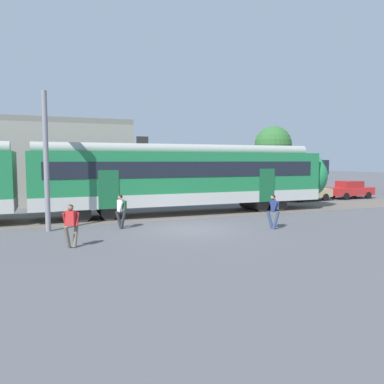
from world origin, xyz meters
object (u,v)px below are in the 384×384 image
object	(u,v)px
parked_car_tan	(307,191)
pedestrian_red	(71,223)
pedestrian_white	(121,208)
pedestrian_navy	(274,209)
parked_car_red	(350,190)

from	to	relation	value
parked_car_tan	pedestrian_red	bearing A→B (deg)	-151.13
pedestrian_red	parked_car_tan	distance (m)	21.94
pedestrian_white	pedestrian_navy	world-z (taller)	same
pedestrian_navy	parked_car_red	size ratio (longest dim) A/B	0.41
pedestrian_white	parked_car_red	bearing A→B (deg)	18.88
pedestrian_red	parked_car_red	world-z (taller)	pedestrian_red
pedestrian_red	parked_car_red	bearing A→B (deg)	24.07
pedestrian_red	pedestrian_navy	xyz separation A→B (m)	(9.40, 0.62, 0.03)
pedestrian_red	pedestrian_navy	bearing A→B (deg)	3.77
parked_car_tan	pedestrian_white	bearing A→B (deg)	-156.58
pedestrian_red	pedestrian_white	xyz separation A→B (m)	(2.52, 3.36, 0.03)
parked_car_tan	parked_car_red	world-z (taller)	same
pedestrian_white	pedestrian_navy	size ratio (longest dim) A/B	1.00
pedestrian_white	parked_car_tan	size ratio (longest dim) A/B	0.41
pedestrian_white	parked_car_red	world-z (taller)	pedestrian_white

